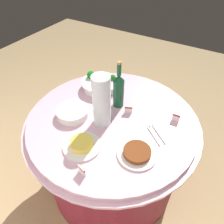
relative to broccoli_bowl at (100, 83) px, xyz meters
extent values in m
plane|color=tan|center=(-0.25, 0.24, -0.78)|extent=(6.00, 6.00, 0.00)
cylinder|color=maroon|center=(-0.25, 0.24, -0.44)|extent=(1.01, 1.01, 0.69)
cylinder|color=#E0B2C6|center=(-0.25, 0.24, -0.08)|extent=(1.16, 1.16, 0.02)
cylinder|color=#E0B2C6|center=(-0.25, 0.24, -0.06)|extent=(1.10, 1.10, 0.03)
cylinder|color=white|center=(0.00, 0.01, -0.02)|extent=(0.26, 0.26, 0.05)
cylinder|color=white|center=(0.00, 0.01, 0.01)|extent=(0.28, 0.28, 0.01)
sphere|color=#195F1E|center=(-0.03, -0.05, 0.03)|extent=(0.06, 0.06, 0.06)
sphere|color=#19601E|center=(0.00, 0.01, 0.03)|extent=(0.06, 0.06, 0.06)
sphere|color=#19801E|center=(0.08, -0.01, 0.04)|extent=(0.06, 0.06, 0.06)
sphere|color=#19731E|center=(0.01, -0.04, 0.03)|extent=(0.05, 0.05, 0.05)
sphere|color=#196B1E|center=(-0.07, -0.07, 0.03)|extent=(0.05, 0.05, 0.05)
sphere|color=#19551E|center=(0.05, -0.01, 0.03)|extent=(0.05, 0.05, 0.05)
sphere|color=#19771E|center=(-0.01, 0.03, 0.04)|extent=(0.06, 0.06, 0.06)
sphere|color=#196F1E|center=(0.00, 0.00, 0.03)|extent=(0.06, 0.06, 0.06)
cylinder|color=white|center=(-0.02, 0.36, -0.04)|extent=(0.21, 0.21, 0.01)
cylinder|color=white|center=(-0.02, 0.36, -0.03)|extent=(0.21, 0.21, 0.01)
cylinder|color=white|center=(-0.02, 0.36, -0.02)|extent=(0.21, 0.21, 0.01)
cylinder|color=white|center=(-0.02, 0.36, -0.01)|extent=(0.21, 0.21, 0.01)
cylinder|color=white|center=(-0.02, 0.36, 0.00)|extent=(0.21, 0.21, 0.01)
cylinder|color=#114727|center=(-0.22, 0.11, 0.06)|extent=(0.07, 0.07, 0.20)
cone|color=#114727|center=(-0.22, 0.11, 0.18)|extent=(0.07, 0.07, 0.04)
cylinder|color=#114727|center=(-0.22, 0.11, 0.24)|extent=(0.03, 0.03, 0.08)
cylinder|color=#B2844C|center=(-0.22, 0.11, 0.28)|extent=(0.03, 0.03, 0.02)
cylinder|color=silver|center=(-0.22, 0.31, 0.13)|extent=(0.11, 0.11, 0.34)
sphere|color=#E5B26B|center=(-0.20, 0.31, 0.00)|extent=(0.06, 0.06, 0.06)
sphere|color=#E5B26B|center=(-0.23, 0.33, 0.00)|extent=(0.06, 0.06, 0.06)
sphere|color=#E5B26B|center=(-0.23, 0.29, 0.00)|extent=(0.06, 0.06, 0.06)
sphere|color=#72C64C|center=(-0.20, 0.32, 0.05)|extent=(0.06, 0.06, 0.06)
sphere|color=#72C64C|center=(-0.24, 0.32, 0.05)|extent=(0.06, 0.06, 0.06)
sphere|color=#72C64C|center=(-0.22, 0.29, 0.05)|extent=(0.06, 0.06, 0.06)
sphere|color=red|center=(-0.21, 0.33, 0.10)|extent=(0.06, 0.06, 0.06)
sphere|color=red|center=(-0.24, 0.30, 0.10)|extent=(0.06, 0.06, 0.06)
sphere|color=red|center=(-0.20, 0.29, 0.10)|extent=(0.06, 0.06, 0.06)
cylinder|color=silver|center=(-0.57, 0.23, -0.04)|extent=(0.13, 0.11, 0.01)
cylinder|color=silver|center=(-0.55, 0.26, -0.04)|extent=(0.13, 0.11, 0.01)
sphere|color=silver|center=(-0.50, 0.19, -0.04)|extent=(0.01, 0.01, 0.01)
cylinder|color=white|center=(-0.23, 0.54, -0.04)|extent=(0.22, 0.22, 0.01)
cylinder|color=#F2D14C|center=(-0.23, 0.54, -0.02)|extent=(0.13, 0.13, 0.03)
cylinder|color=white|center=(-0.52, 0.43, -0.04)|extent=(0.22, 0.22, 0.01)
cylinder|color=brown|center=(-0.52, 0.43, -0.02)|extent=(0.15, 0.15, 0.03)
cube|color=white|center=(-0.33, 0.68, -0.02)|extent=(0.05, 0.02, 0.05)
cube|color=maroon|center=(-0.33, 0.68, 0.00)|extent=(0.05, 0.02, 0.01)
cube|color=white|center=(-0.32, 0.15, -0.02)|extent=(0.05, 0.03, 0.05)
cube|color=maroon|center=(-0.32, 0.15, 0.00)|extent=(0.05, 0.03, 0.01)
cube|color=white|center=(-0.62, 0.06, -0.02)|extent=(0.05, 0.01, 0.05)
cube|color=maroon|center=(-0.62, 0.06, 0.00)|extent=(0.05, 0.01, 0.01)
camera|label=1|loc=(-0.77, 1.11, 0.92)|focal=34.18mm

